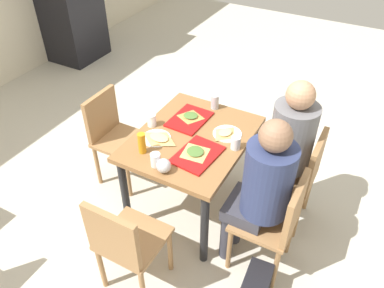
% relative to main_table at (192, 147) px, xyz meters
% --- Properties ---
extents(ground_plane, '(10.00, 10.00, 0.02)m').
position_rel_main_table_xyz_m(ground_plane, '(0.00, 0.00, -0.65)').
color(ground_plane, beige).
extents(main_table, '(1.02, 0.81, 0.74)m').
position_rel_main_table_xyz_m(main_table, '(0.00, 0.00, 0.00)').
color(main_table, olive).
rests_on(main_table, ground_plane).
extents(chair_near_left, '(0.40, 0.40, 0.86)m').
position_rel_main_table_xyz_m(chair_near_left, '(-0.25, -0.79, -0.13)').
color(chair_near_left, '#9E7247').
rests_on(chair_near_left, ground_plane).
extents(chair_near_right, '(0.40, 0.40, 0.86)m').
position_rel_main_table_xyz_m(chair_near_right, '(0.25, -0.79, -0.13)').
color(chair_near_right, '#9E7247').
rests_on(chair_near_right, ground_plane).
extents(chair_far_side, '(0.40, 0.40, 0.86)m').
position_rel_main_table_xyz_m(chair_far_side, '(0.00, 0.79, -0.13)').
color(chair_far_side, '#9E7247').
rests_on(chair_far_side, ground_plane).
extents(chair_left_end, '(0.40, 0.40, 0.86)m').
position_rel_main_table_xyz_m(chair_left_end, '(-0.89, 0.00, -0.13)').
color(chair_left_end, '#9E7247').
rests_on(chair_left_end, ground_plane).
extents(person_in_red, '(0.32, 0.42, 1.27)m').
position_rel_main_table_xyz_m(person_in_red, '(-0.25, -0.65, 0.11)').
color(person_in_red, '#383842').
rests_on(person_in_red, ground_plane).
extents(person_in_brown_jacket, '(0.32, 0.42, 1.27)m').
position_rel_main_table_xyz_m(person_in_brown_jacket, '(0.25, -0.65, 0.11)').
color(person_in_brown_jacket, '#383842').
rests_on(person_in_brown_jacket, ground_plane).
extents(tray_red_near, '(0.38, 0.29, 0.02)m').
position_rel_main_table_xyz_m(tray_red_near, '(-0.18, -0.14, 0.12)').
color(tray_red_near, '#B21414').
rests_on(tray_red_near, main_table).
extents(tray_red_far, '(0.37, 0.27, 0.02)m').
position_rel_main_table_xyz_m(tray_red_far, '(0.18, 0.12, 0.12)').
color(tray_red_far, '#B21414').
rests_on(tray_red_far, main_table).
extents(paper_plate_center, '(0.22, 0.22, 0.01)m').
position_rel_main_table_xyz_m(paper_plate_center, '(-0.15, 0.22, 0.11)').
color(paper_plate_center, white).
rests_on(paper_plate_center, main_table).
extents(paper_plate_near_edge, '(0.22, 0.22, 0.01)m').
position_rel_main_table_xyz_m(paper_plate_near_edge, '(0.15, -0.22, 0.11)').
color(paper_plate_near_edge, white).
rests_on(paper_plate_near_edge, main_table).
extents(pizza_slice_a, '(0.24, 0.25, 0.02)m').
position_rel_main_table_xyz_m(pizza_slice_a, '(-0.18, -0.12, 0.13)').
color(pizza_slice_a, '#DBAD60').
rests_on(pizza_slice_a, tray_red_near).
extents(pizza_slice_b, '(0.19, 0.20, 0.02)m').
position_rel_main_table_xyz_m(pizza_slice_b, '(0.20, 0.12, 0.13)').
color(pizza_slice_b, '#C68C47').
rests_on(pizza_slice_b, tray_red_far).
extents(pizza_slice_c, '(0.16, 0.23, 0.02)m').
position_rel_main_table_xyz_m(pizza_slice_c, '(-0.15, 0.19, 0.12)').
color(pizza_slice_c, '#DBAD60').
rests_on(pizza_slice_c, paper_plate_center).
extents(pizza_slice_d, '(0.19, 0.16, 0.02)m').
position_rel_main_table_xyz_m(pizza_slice_d, '(0.14, -0.21, 0.12)').
color(pizza_slice_d, '#DBAD60').
rests_on(pizza_slice_d, paper_plate_near_edge).
extents(plastic_cup_a, '(0.07, 0.07, 0.10)m').
position_rel_main_table_xyz_m(plastic_cup_a, '(-0.03, 0.34, 0.16)').
color(plastic_cup_a, white).
rests_on(plastic_cup_a, main_table).
extents(plastic_cup_b, '(0.07, 0.07, 0.10)m').
position_rel_main_table_xyz_m(plastic_cup_b, '(0.03, -0.34, 0.16)').
color(plastic_cup_b, white).
rests_on(plastic_cup_b, main_table).
extents(plastic_cup_c, '(0.07, 0.07, 0.10)m').
position_rel_main_table_xyz_m(plastic_cup_c, '(-0.41, 0.06, 0.16)').
color(plastic_cup_c, white).
rests_on(plastic_cup_c, main_table).
extents(soda_can, '(0.07, 0.07, 0.12)m').
position_rel_main_table_xyz_m(soda_can, '(0.43, 0.02, 0.17)').
color(soda_can, '#B7BCC6').
rests_on(soda_can, main_table).
extents(condiment_bottle, '(0.06, 0.06, 0.16)m').
position_rel_main_table_xyz_m(condiment_bottle, '(-0.33, 0.22, 0.19)').
color(condiment_bottle, orange).
rests_on(condiment_bottle, main_table).
extents(foil_bundle, '(0.10, 0.10, 0.10)m').
position_rel_main_table_xyz_m(foil_bundle, '(-0.43, -0.02, 0.16)').
color(foil_bundle, silver).
rests_on(foil_bundle, main_table).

